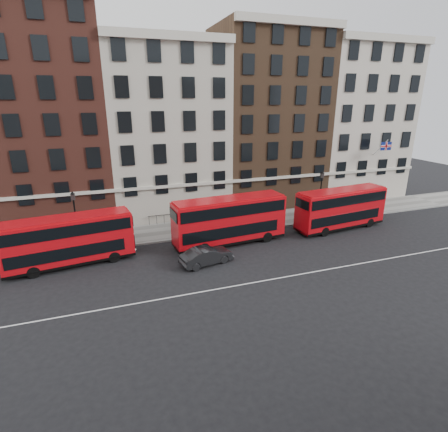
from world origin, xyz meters
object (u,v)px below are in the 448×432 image
object	(u,v)px
bus_b	(69,240)
car_front	(207,256)
bus_c	(229,220)
traffic_light	(379,194)
bus_d	(341,208)

from	to	relation	value
bus_b	car_front	world-z (taller)	bus_b
bus_b	bus_c	size ratio (longest dim) A/B	0.94
bus_c	traffic_light	size ratio (longest dim) A/B	3.30
bus_d	car_front	distance (m)	15.95
car_front	traffic_light	size ratio (longest dim) A/B	1.36
bus_b	bus_d	size ratio (longest dim) A/B	0.98
bus_d	traffic_light	bearing A→B (deg)	13.82
bus_c	car_front	xyz separation A→B (m)	(-3.23, -3.44, -1.66)
bus_b	traffic_light	size ratio (longest dim) A/B	3.09
bus_c	traffic_light	bearing A→B (deg)	3.06
bus_c	traffic_light	world-z (taller)	bus_c
bus_b	car_front	distance (m)	11.16
bus_c	bus_d	size ratio (longest dim) A/B	1.05
bus_c	bus_d	bearing A→B (deg)	-4.85
car_front	bus_d	bearing A→B (deg)	-89.82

